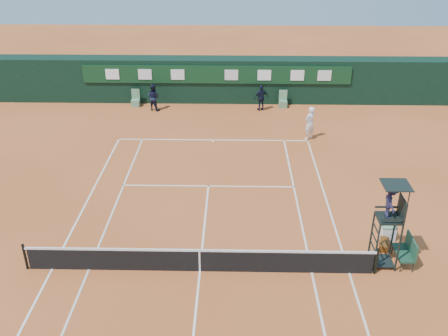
# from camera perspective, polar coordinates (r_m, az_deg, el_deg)

# --- Properties ---
(ground) EXTENTS (90.00, 90.00, 0.00)m
(ground) POSITION_cam_1_polar(r_m,az_deg,el_deg) (18.78, -2.77, -11.67)
(ground) COLOR #C4612E
(ground) RESTS_ON ground
(court_lines) EXTENTS (11.05, 23.85, 0.01)m
(court_lines) POSITION_cam_1_polar(r_m,az_deg,el_deg) (18.78, -2.77, -11.66)
(court_lines) COLOR white
(court_lines) RESTS_ON ground
(tennis_net) EXTENTS (12.90, 0.10, 1.10)m
(tennis_net) POSITION_cam_1_polar(r_m,az_deg,el_deg) (18.47, -2.81, -10.45)
(tennis_net) COLOR black
(tennis_net) RESTS_ON ground
(back_wall) EXTENTS (40.00, 1.65, 3.00)m
(back_wall) POSITION_cam_1_polar(r_m,az_deg,el_deg) (34.89, -0.81, 10.07)
(back_wall) COLOR black
(back_wall) RESTS_ON ground
(linesman_chair_left) EXTENTS (0.55, 0.50, 1.15)m
(linesman_chair_left) POSITION_cam_1_polar(r_m,az_deg,el_deg) (34.71, -10.06, 7.49)
(linesman_chair_left) COLOR #5B8B67
(linesman_chair_left) RESTS_ON ground
(linesman_chair_right) EXTENTS (0.55, 0.50, 1.15)m
(linesman_chair_right) POSITION_cam_1_polar(r_m,az_deg,el_deg) (34.21, 6.75, 7.43)
(linesman_chair_right) COLOR #55835B
(linesman_chair_right) RESTS_ON ground
(umpire_chair) EXTENTS (0.96, 0.95, 3.42)m
(umpire_chair) POSITION_cam_1_polar(r_m,az_deg,el_deg) (18.63, 18.49, -4.38)
(umpire_chair) COLOR black
(umpire_chair) RESTS_ON ground
(player_bench) EXTENTS (0.56, 1.20, 1.10)m
(player_bench) POSITION_cam_1_polar(r_m,az_deg,el_deg) (19.98, 20.17, -8.76)
(player_bench) COLOR #173927
(player_bench) RESTS_ON ground
(tennis_bag) EXTENTS (0.56, 0.83, 0.29)m
(tennis_bag) POSITION_cam_1_polar(r_m,az_deg,el_deg) (20.81, 17.79, -8.32)
(tennis_bag) COLOR black
(tennis_bag) RESTS_ON ground
(cooler) EXTENTS (0.57, 0.57, 0.65)m
(cooler) POSITION_cam_1_polar(r_m,az_deg,el_deg) (21.30, 18.19, -6.88)
(cooler) COLOR silver
(cooler) RESTS_ON ground
(tennis_ball) EXTENTS (0.07, 0.07, 0.07)m
(tennis_ball) POSITION_cam_1_polar(r_m,az_deg,el_deg) (24.61, 0.68, -1.31)
(tennis_ball) COLOR #B1C82E
(tennis_ball) RESTS_ON ground
(player) EXTENTS (0.85, 0.83, 1.97)m
(player) POSITION_cam_1_polar(r_m,az_deg,el_deg) (29.18, 9.77, 5.08)
(player) COLOR white
(player) RESTS_ON ground
(ball_kid_left) EXTENTS (1.07, 0.98, 1.79)m
(ball_kid_left) POSITION_cam_1_polar(r_m,az_deg,el_deg) (33.60, -8.07, 8.02)
(ball_kid_left) COLOR black
(ball_kid_left) RESTS_ON ground
(ball_kid_right) EXTENTS (1.10, 0.77, 1.73)m
(ball_kid_right) POSITION_cam_1_polar(r_m,az_deg,el_deg) (33.33, 4.28, 8.00)
(ball_kid_right) COLOR black
(ball_kid_right) RESTS_ON ground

